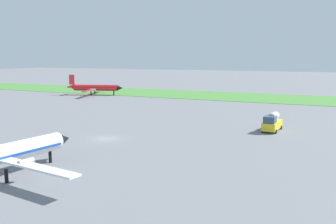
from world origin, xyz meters
TOP-DOWN VIEW (x-y plane):
  - ground_plane at (0.00, 0.00)m, footprint 600.00×600.00m
  - grass_taxiway_strip at (0.00, 73.25)m, footprint 360.00×28.00m
  - airplane_taxiing_turboprop at (-43.70, 57.74)m, footprint 20.00×23.13m
  - fuel_truck_near_gate at (24.01, 18.44)m, footprint 2.98×6.64m

SIDE VIEW (x-z plane):
  - ground_plane at x=0.00m, z-range 0.00..0.00m
  - grass_taxiway_strip at x=0.00m, z-range 0.00..0.08m
  - fuel_truck_near_gate at x=24.01m, z-range -0.06..3.23m
  - airplane_taxiing_turboprop at x=-43.70m, z-range -0.96..6.20m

